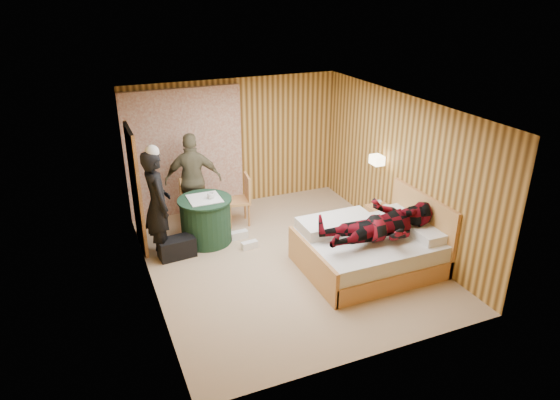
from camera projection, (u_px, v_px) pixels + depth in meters
name	position (u px, v px, depth m)	size (l,w,h in m)	color
floor	(285.00, 259.00, 8.08)	(4.20, 5.00, 0.01)	tan
ceiling	(286.00, 106.00, 7.08)	(4.20, 5.00, 0.01)	silver
wall_back	(235.00, 143.00, 9.69)	(4.20, 0.02, 2.50)	tan
wall_left	(145.00, 210.00, 6.84)	(0.02, 5.00, 2.50)	tan
wall_right	(401.00, 170.00, 8.33)	(0.02, 5.00, 2.50)	tan
curtain	(185.00, 153.00, 9.30)	(2.20, 0.08, 2.40)	beige
doorway	(136.00, 189.00, 8.12)	(0.06, 0.90, 2.05)	black
wall_lamp	(377.00, 160.00, 8.62)	(0.26, 0.24, 0.16)	gold
bed	(369.00, 249.00, 7.76)	(2.01, 1.58, 1.09)	#E0AA5B
nightstand	(381.00, 222.00, 8.72)	(0.41, 0.55, 0.53)	#E0AA5B
round_table	(206.00, 220.00, 8.49)	(0.91, 0.91, 0.81)	#1B3B27
chair_far	(194.00, 198.00, 9.03)	(0.53, 0.53, 0.93)	#E0AA5B
chair_near	(242.00, 196.00, 9.09)	(0.47, 0.47, 0.94)	#E0AA5B
duffel_bag	(177.00, 248.00, 8.10)	(0.58, 0.31, 0.33)	black
sneaker_left	(250.00, 245.00, 8.39)	(0.28, 0.11, 0.12)	white
sneaker_right	(239.00, 235.00, 8.71)	(0.31, 0.12, 0.14)	white
woman_standing	(158.00, 205.00, 7.87)	(0.66, 0.43, 1.80)	black
man_at_table	(193.00, 180.00, 8.95)	(1.01, 0.42, 1.72)	#6B6447
man_on_bed	(382.00, 216.00, 7.31)	(1.77, 0.67, 0.86)	maroon
book_lower	(384.00, 209.00, 8.57)	(0.17, 0.22, 0.02)	white
book_upper	(384.00, 208.00, 8.56)	(0.16, 0.22, 0.02)	white
cup_nightstand	(379.00, 203.00, 8.71)	(0.10, 0.10, 0.09)	white
cup_table	(211.00, 196.00, 8.30)	(0.12, 0.12, 0.10)	white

